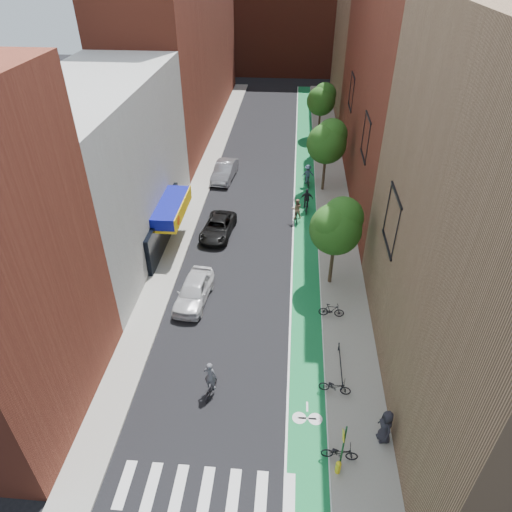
% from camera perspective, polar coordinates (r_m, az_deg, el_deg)
% --- Properties ---
extents(ground, '(160.00, 160.00, 0.00)m').
position_cam_1_polar(ground, '(24.90, -3.25, -17.13)').
color(ground, black).
rests_on(ground, ground).
extents(bike_lane, '(2.00, 68.00, 0.01)m').
position_cam_1_polar(bike_lane, '(45.52, 6.15, 9.36)').
color(bike_lane, '#136F3F').
rests_on(bike_lane, ground).
extents(sidewalk_left, '(2.00, 68.00, 0.15)m').
position_cam_1_polar(sidewalk_left, '(46.28, -6.49, 9.88)').
color(sidewalk_left, gray).
rests_on(sidewalk_left, ground).
extents(sidewalk_right, '(3.00, 68.00, 0.15)m').
position_cam_1_polar(sidewalk_right, '(45.64, 9.33, 9.25)').
color(sidewalk_right, gray).
rests_on(sidewalk_right, ground).
extents(building_left_white, '(8.00, 20.00, 12.00)m').
position_cam_1_polar(building_left_white, '(34.86, -18.94, 10.14)').
color(building_left_white, silver).
rests_on(building_left_white, ground).
extents(building_left_far_red, '(8.00, 36.00, 22.00)m').
position_cam_1_polar(building_left_far_red, '(59.27, -9.53, 26.34)').
color(building_left_far_red, maroon).
rests_on(building_left_far_red, ground).
extents(building_right_near_tan, '(8.00, 20.00, 18.00)m').
position_cam_1_polar(building_right_near_tan, '(22.18, 29.07, 1.52)').
color(building_right_near_tan, '#8C6B4C').
rests_on(building_right_near_tan, ground).
extents(building_right_mid_red, '(8.00, 28.00, 22.00)m').
position_cam_1_polar(building_right_mid_red, '(42.97, 18.70, 21.86)').
color(building_right_mid_red, maroon).
rests_on(building_right_mid_red, ground).
extents(building_right_far_tan, '(8.00, 20.00, 18.00)m').
position_cam_1_polar(building_right_far_tan, '(66.57, 14.20, 25.01)').
color(building_right_far_tan, '#8C6B4C').
rests_on(building_right_far_tan, ground).
extents(building_far_closure, '(30.00, 14.00, 20.00)m').
position_cam_1_polar(building_far_closure, '(87.61, 3.49, 28.77)').
color(building_far_closure, maroon).
rests_on(building_far_closure, ground).
extents(tree_near, '(3.40, 3.36, 6.42)m').
position_cam_1_polar(tree_near, '(29.37, 10.05, 3.80)').
color(tree_near, '#332619').
rests_on(tree_near, ground).
extents(tree_mid, '(3.55, 3.53, 6.74)m').
position_cam_1_polar(tree_mid, '(41.87, 8.91, 14.07)').
color(tree_mid, '#332619').
rests_on(tree_mid, ground).
extents(tree_far, '(3.30, 3.25, 6.21)m').
position_cam_1_polar(tree_far, '(55.26, 8.20, 18.89)').
color(tree_far, '#332619').
rests_on(tree_far, ground).
extents(sign_pole, '(0.13, 0.71, 3.00)m').
position_cam_1_polar(sign_pole, '(21.43, 10.81, -22.22)').
color(sign_pole, '#194C26').
rests_on(sign_pole, sidewalk_right).
extents(parked_car_white, '(2.27, 4.81, 1.59)m').
position_cam_1_polar(parked_car_white, '(29.94, -7.78, -4.33)').
color(parked_car_white, silver).
rests_on(parked_car_white, ground).
extents(parked_car_black, '(2.68, 5.00, 1.33)m').
position_cam_1_polar(parked_car_black, '(36.45, -4.79, 3.59)').
color(parked_car_black, black).
rests_on(parked_car_black, ground).
extents(parked_car_silver, '(2.25, 5.17, 1.65)m').
position_cam_1_polar(parked_car_silver, '(45.43, -3.94, 10.56)').
color(parked_car_silver, gray).
rests_on(parked_car_silver, ground).
extents(cyclist_lead, '(0.84, 1.62, 2.18)m').
position_cam_1_polar(cyclist_lead, '(24.51, -5.71, -15.50)').
color(cyclist_lead, black).
rests_on(cyclist_lead, ground).
extents(cyclist_lane_near, '(0.92, 1.81, 2.10)m').
position_cam_1_polar(cyclist_lane_near, '(38.08, 5.08, 5.45)').
color(cyclist_lane_near, black).
rests_on(cyclist_lane_near, ground).
extents(cyclist_lane_mid, '(1.05, 1.55, 2.14)m').
position_cam_1_polar(cyclist_lane_mid, '(39.70, 6.33, 6.65)').
color(cyclist_lane_mid, black).
rests_on(cyclist_lane_mid, ground).
extents(cyclist_lane_far, '(1.24, 1.91, 2.10)m').
position_cam_1_polar(cyclist_lane_far, '(44.17, 6.46, 9.81)').
color(cyclist_lane_far, black).
rests_on(cyclist_lane_far, ground).
extents(parked_bike_near, '(1.71, 0.67, 0.88)m').
position_cam_1_polar(parked_bike_near, '(22.70, 10.41, -23.00)').
color(parked_bike_near, black).
rests_on(parked_bike_near, sidewalk_right).
extents(parked_bike_mid, '(1.61, 0.55, 0.96)m').
position_cam_1_polar(parked_bike_mid, '(28.87, 9.41, -6.72)').
color(parked_bike_mid, black).
rests_on(parked_bike_mid, sidewalk_right).
extents(parked_bike_far, '(1.75, 0.86, 0.88)m').
position_cam_1_polar(parked_bike_far, '(24.85, 9.83, -15.76)').
color(parked_bike_far, black).
rests_on(parked_bike_far, sidewalk_right).
extents(pedestrian, '(0.83, 1.06, 1.93)m').
position_cam_1_polar(pedestrian, '(23.27, 15.91, -19.78)').
color(pedestrian, '#22212A').
rests_on(pedestrian, sidewalk_right).
extents(fire_hydrant, '(0.26, 0.26, 0.74)m').
position_cam_1_polar(fire_hydrant, '(22.39, 10.23, -24.50)').
color(fire_hydrant, yellow).
rests_on(fire_hydrant, sidewalk_right).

